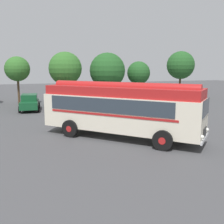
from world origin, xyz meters
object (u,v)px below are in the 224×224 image
(car_near_left, at_px, (30,102))
(car_mid_right, at_px, (86,100))
(car_mid_left, at_px, (60,101))
(traffic_cone, at_px, (198,136))
(vintage_bus, at_px, (121,108))
(car_far_right, at_px, (106,98))

(car_near_left, bearing_deg, car_mid_right, -3.99)
(car_mid_left, height_order, traffic_cone, car_mid_left)
(vintage_bus, height_order, car_near_left, vintage_bus)
(car_near_left, bearing_deg, car_far_right, 3.48)
(car_mid_left, xyz_separation_m, car_far_right, (5.47, 0.58, 0.00))
(car_near_left, bearing_deg, car_mid_left, -1.24)
(car_mid_right, bearing_deg, car_near_left, 176.01)
(car_near_left, xyz_separation_m, car_mid_left, (3.05, -0.07, 0.00))
(car_near_left, distance_m, car_mid_right, 5.87)
(car_near_left, relative_size, traffic_cone, 7.94)
(car_mid_left, xyz_separation_m, traffic_cone, (5.87, -15.27, -0.57))
(car_mid_left, distance_m, car_far_right, 5.50)
(vintage_bus, distance_m, car_mid_left, 13.19)
(car_near_left, height_order, car_mid_left, same)
(car_far_right, xyz_separation_m, traffic_cone, (0.40, -15.85, -0.57))
(car_near_left, relative_size, car_mid_left, 1.04)
(vintage_bus, xyz_separation_m, car_near_left, (-4.74, 13.10, -1.05))
(car_mid_right, bearing_deg, vintage_bus, -95.01)
(car_mid_left, relative_size, car_mid_right, 0.98)
(car_mid_left, distance_m, car_mid_right, 2.83)
(car_mid_left, height_order, car_mid_right, same)
(car_near_left, distance_m, traffic_cone, 17.75)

